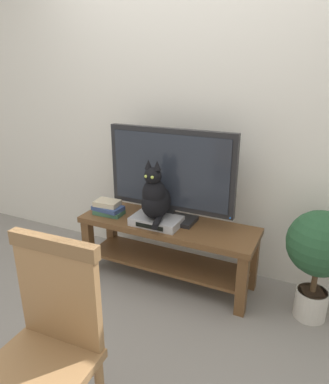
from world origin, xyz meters
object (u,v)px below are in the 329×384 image
object	(u,v)px
cat	(155,197)
wooden_chair	(46,342)
potted_plant	(319,251)
media_box	(156,221)
tv_stand	(167,239)
tv	(171,173)
book_stack	(108,208)

from	to	relation	value
cat	wooden_chair	world-z (taller)	cat
potted_plant	media_box	bearing A→B (deg)	-175.92
tv_stand	wooden_chair	world-z (taller)	wooden_chair
media_box	potted_plant	bearing A→B (deg)	4.08
tv	cat	size ratio (longest dim) A/B	2.20
book_stack	tv	bearing A→B (deg)	12.33
media_box	potted_plant	xyz separation A→B (m)	(1.12, 0.08, -0.02)
book_stack	tv_stand	bearing A→B (deg)	6.42
tv_stand	cat	size ratio (longest dim) A/B	3.05
potted_plant	book_stack	bearing A→B (deg)	-177.54
media_box	potted_plant	size ratio (longest dim) A/B	0.48
tv	book_stack	xyz separation A→B (m)	(-0.49, -0.11, -0.32)
book_stack	cat	bearing A→B (deg)	-3.80
tv	tv_stand	bearing A→B (deg)	-90.02
tv	cat	xyz separation A→B (m)	(-0.06, -0.14, -0.15)
cat	book_stack	distance (m)	0.47
potted_plant	tv	bearing A→B (deg)	177.77
tv	wooden_chair	distance (m)	1.47
tv_stand	tv	xyz separation A→B (m)	(0.00, 0.05, 0.52)
media_box	wooden_chair	xyz separation A→B (m)	(0.18, -1.32, 0.05)
tv	wooden_chair	xyz separation A→B (m)	(0.13, -1.44, -0.29)
wooden_chair	book_stack	size ratio (longest dim) A/B	4.01
tv_stand	tv	world-z (taller)	tv
tv	potted_plant	size ratio (longest dim) A/B	1.28
media_box	cat	world-z (taller)	cat
media_box	cat	distance (m)	0.19
wooden_chair	book_stack	xyz separation A→B (m)	(-0.62, 1.33, -0.03)
media_box	cat	size ratio (longest dim) A/B	0.82
tv_stand	wooden_chair	xyz separation A→B (m)	(0.13, -1.39, 0.22)
tv	book_stack	size ratio (longest dim) A/B	3.98
tv_stand	wooden_chair	distance (m)	1.41
cat	wooden_chair	size ratio (longest dim) A/B	0.45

